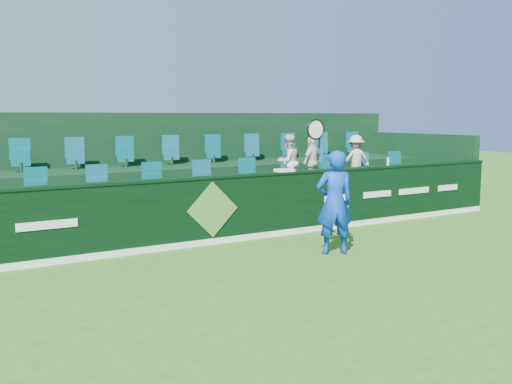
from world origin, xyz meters
TOP-DOWN VIEW (x-y plane):
  - ground at (0.00, 0.00)m, footprint 60.00×60.00m
  - sponsor_hoarding at (0.00, 4.00)m, footprint 16.00×0.25m
  - stand_tier_front at (0.00, 5.10)m, footprint 16.00×2.00m
  - stand_tier_back at (0.00, 7.00)m, footprint 16.00×1.80m
  - stand_rear at (0.00, 7.44)m, footprint 16.00×4.10m
  - seat_row_front at (0.00, 5.50)m, footprint 13.50×0.50m
  - seat_row_back at (0.00, 7.30)m, footprint 13.50×0.50m
  - tennis_player at (1.58, 2.09)m, footprint 1.14×0.68m
  - spectator_left at (2.61, 5.12)m, footprint 0.68×0.56m
  - spectator_middle at (3.30, 5.12)m, footprint 0.78×0.55m
  - spectator_right at (4.67, 5.12)m, footprint 0.88×0.64m
  - towel at (1.76, 4.00)m, footprint 0.38×0.25m
  - drinks_bottle at (4.71, 4.00)m, footprint 0.06×0.06m

SIDE VIEW (x-z plane):
  - ground at x=0.00m, z-range 0.00..0.00m
  - stand_tier_front at x=0.00m, z-range 0.00..0.80m
  - stand_tier_back at x=0.00m, z-range 0.00..1.30m
  - sponsor_hoarding at x=0.00m, z-range 0.00..1.35m
  - tennis_player at x=1.58m, z-range -0.28..2.21m
  - seat_row_front at x=0.00m, z-range 0.80..1.40m
  - stand_rear at x=0.00m, z-range -0.08..2.52m
  - towel at x=1.76m, z-range 1.35..1.41m
  - spectator_middle at x=3.30m, z-range 0.80..2.02m
  - spectator_right at x=4.67m, z-range 0.80..2.03m
  - spectator_left at x=2.61m, z-range 0.80..2.09m
  - drinks_bottle at x=4.71m, z-range 1.35..1.54m
  - seat_row_back at x=0.00m, z-range 1.30..1.90m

